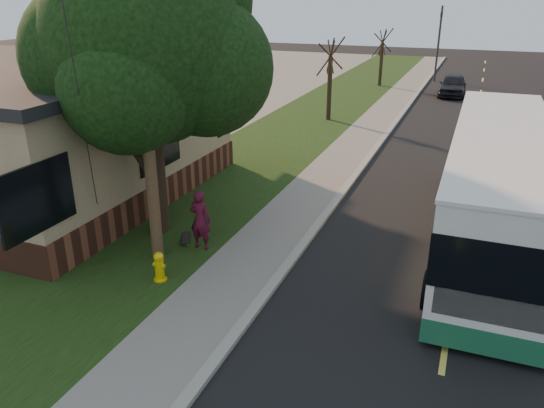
{
  "coord_description": "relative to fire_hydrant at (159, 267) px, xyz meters",
  "views": [
    {
      "loc": [
        3.96,
        -9.39,
        6.54
      ],
      "look_at": [
        -0.59,
        2.23,
        1.5
      ],
      "focal_mm": 35.0,
      "sensor_mm": 36.0,
      "label": 1
    }
  ],
  "objects": [
    {
      "name": "fire_hydrant",
      "position": [
        0.0,
        0.0,
        0.0
      ],
      "size": [
        0.32,
        0.32,
        0.74
      ],
      "color": "#E2BC0B",
      "rests_on": "grass_verge"
    },
    {
      "name": "building_lot",
      "position": [
        -11.9,
        10.0,
        -0.41
      ],
      "size": [
        15.0,
        80.0,
        0.04
      ],
      "primitive_type": "cube",
      "color": "slate",
      "rests_on": "ground"
    },
    {
      "name": "dumpster",
      "position": [
        -6.85,
        8.81,
        0.32
      ],
      "size": [
        1.99,
        1.83,
        1.42
      ],
      "color": "black",
      "rests_on": "building_lot"
    },
    {
      "name": "traffic_signal",
      "position": [
        3.1,
        34.0,
        2.73
      ],
      "size": [
        0.18,
        0.22,
        5.5
      ],
      "color": "#2D2D30",
      "rests_on": "ground"
    },
    {
      "name": "grass_verge",
      "position": [
        -1.9,
        10.0,
        -0.4
      ],
      "size": [
        5.0,
        80.0,
        0.07
      ],
      "primitive_type": "cube",
      "color": "black",
      "rests_on": "ground"
    },
    {
      "name": "bare_tree_far",
      "position": [
        -0.4,
        30.0,
        1.57
      ],
      "size": [
        1.38,
        1.21,
        4.03
      ],
      "color": "black",
      "rests_on": "grass_verge"
    },
    {
      "name": "skateboard_main",
      "position": [
        -0.53,
        2.15,
        -0.31
      ],
      "size": [
        0.54,
        0.82,
        0.08
      ],
      "color": "black",
      "rests_on": "grass_verge"
    },
    {
      "name": "curb",
      "position": [
        2.6,
        10.0,
        -0.37
      ],
      "size": [
        0.25,
        80.0,
        0.12
      ],
      "primitive_type": "cube",
      "color": "gray",
      "rests_on": "ground"
    },
    {
      "name": "transit_bus",
      "position": [
        7.31,
        5.44,
        1.24
      ],
      "size": [
        2.68,
        11.62,
        3.14
      ],
      "color": "silver",
      "rests_on": "ground"
    },
    {
      "name": "ground",
      "position": [
        2.6,
        0.0,
        -0.43
      ],
      "size": [
        120.0,
        120.0,
        0.0
      ],
      "primitive_type": "plane",
      "color": "black",
      "rests_on": "ground"
    },
    {
      "name": "sidewalk",
      "position": [
        1.6,
        10.0,
        -0.39
      ],
      "size": [
        2.0,
        80.0,
        0.08
      ],
      "primitive_type": "cube",
      "color": "slate",
      "rests_on": "ground"
    },
    {
      "name": "distant_car",
      "position": [
        4.78,
        28.14,
        0.27
      ],
      "size": [
        1.74,
        4.16,
        1.41
      ],
      "primitive_type": "imported",
      "rotation": [
        0.0,
        0.0,
        0.02
      ],
      "color": "black",
      "rests_on": "ground"
    },
    {
      "name": "leafy_tree",
      "position": [
        -1.57,
        2.65,
        4.73
      ],
      "size": [
        6.3,
        6.0,
        7.8
      ],
      "color": "black",
      "rests_on": "grass_verge"
    },
    {
      "name": "bare_tree_near",
      "position": [
        -0.9,
        18.0,
        1.72
      ],
      "size": [
        1.38,
        1.21,
        4.31
      ],
      "color": "black",
      "rests_on": "grass_verge"
    },
    {
      "name": "road",
      "position": [
        6.6,
        10.0,
        -0.43
      ],
      "size": [
        8.0,
        80.0,
        0.01
      ],
      "primitive_type": "cube",
      "color": "black",
      "rests_on": "ground"
    },
    {
      "name": "skateboarder",
      "position": [
        0.1,
        1.89,
        0.47
      ],
      "size": [
        0.61,
        0.4,
        1.66
      ],
      "primitive_type": "imported",
      "rotation": [
        0.0,
        0.0,
        3.14
      ],
      "color": "#490E22",
      "rests_on": "grass_verge"
    },
    {
      "name": "utility_pole",
      "position": [
        -0.71,
        0.99,
        4.2
      ],
      "size": [
        2.86,
        3.21,
        9.07
      ],
      "color": "#473321",
      "rests_on": "ground"
    }
  ]
}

